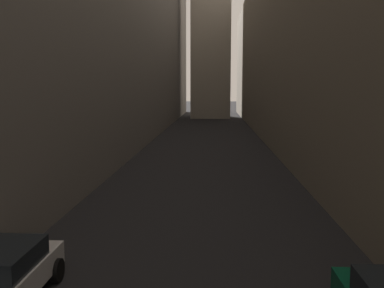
% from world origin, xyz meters
% --- Properties ---
extents(ground_plane, '(264.00, 264.00, 0.00)m').
position_xyz_m(ground_plane, '(0.00, 48.00, 0.00)').
color(ground_plane, black).
extents(building_block_left, '(14.47, 108.00, 24.28)m').
position_xyz_m(building_block_left, '(-12.74, 50.00, 12.14)').
color(building_block_left, slate).
rests_on(building_block_left, ground).
extents(building_block_right, '(13.16, 108.00, 19.44)m').
position_xyz_m(building_block_right, '(12.08, 50.00, 9.72)').
color(building_block_right, '#756B5B').
rests_on(building_block_right, ground).
extents(parked_car_left_third, '(1.89, 3.96, 1.46)m').
position_xyz_m(parked_car_left_third, '(-4.40, 17.38, 0.77)').
color(parked_car_left_third, silver).
rests_on(parked_car_left_third, ground).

